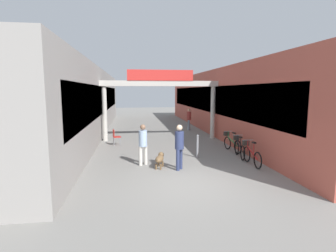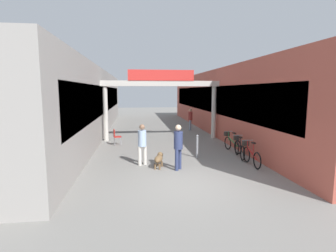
{
  "view_description": "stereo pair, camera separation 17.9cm",
  "coord_description": "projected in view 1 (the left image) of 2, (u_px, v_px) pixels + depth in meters",
  "views": [
    {
      "loc": [
        -1.75,
        -8.02,
        3.0
      ],
      "look_at": [
        0.0,
        4.53,
        1.3
      ],
      "focal_mm": 28.0,
      "sensor_mm": 36.0,
      "label": 1
    },
    {
      "loc": [
        -1.58,
        -8.04,
        3.0
      ],
      "look_at": [
        0.0,
        4.53,
        1.3
      ],
      "focal_mm": 28.0,
      "sensor_mm": 36.0,
      "label": 2
    }
  ],
  "objects": [
    {
      "name": "storefront_left",
      "position": [
        83.0,
        102.0,
        18.31
      ],
      "size": [
        3.0,
        26.0,
        4.41
      ],
      "color": "#9E9993",
      "rests_on": "ground_plane"
    },
    {
      "name": "pedestrian_companion",
      "position": [
        143.0,
        142.0,
        10.57
      ],
      "size": [
        0.45,
        0.45,
        1.67
      ],
      "color": "silver",
      "rests_on": "ground_plane"
    },
    {
      "name": "pedestrian_with_dog",
      "position": [
        179.0,
        144.0,
        9.92
      ],
      "size": [
        0.48,
        0.48,
        1.74
      ],
      "color": "navy",
      "rests_on": "ground_plane"
    },
    {
      "name": "arcade_sign_gateway",
      "position": [
        160.0,
        91.0,
        15.91
      ],
      "size": [
        7.4,
        0.47,
        4.25
      ],
      "color": "beige",
      "rests_on": "ground_plane"
    },
    {
      "name": "dog_on_leash",
      "position": [
        160.0,
        159.0,
        10.28
      ],
      "size": [
        0.5,
        0.81,
        0.57
      ],
      "color": "brown",
      "rests_on": "ground_plane"
    },
    {
      "name": "bicycle_red_nearest",
      "position": [
        251.0,
        154.0,
        10.71
      ],
      "size": [
        0.46,
        1.69,
        0.98
      ],
      "color": "black",
      "rests_on": "ground_plane"
    },
    {
      "name": "storefront_right",
      "position": [
        223.0,
        102.0,
        19.71
      ],
      "size": [
        3.0,
        26.0,
        4.41
      ],
      "color": "#B25142",
      "rests_on": "ground_plane"
    },
    {
      "name": "ground_plane",
      "position": [
        187.0,
        184.0,
        8.51
      ],
      "size": [
        80.0,
        80.0,
        0.0
      ],
      "primitive_type": "plane",
      "color": "gray"
    },
    {
      "name": "pedestrian_carrying_crate",
      "position": [
        189.0,
        118.0,
        20.24
      ],
      "size": [
        0.44,
        0.44,
        1.65
      ],
      "color": "#8C9EB2",
      "rests_on": "ground_plane"
    },
    {
      "name": "bollard_post_metal",
      "position": [
        197.0,
        146.0,
        11.79
      ],
      "size": [
        0.1,
        0.1,
        1.06
      ],
      "color": "gray",
      "rests_on": "ground_plane"
    },
    {
      "name": "bicycle_black_second",
      "position": [
        239.0,
        148.0,
        11.94
      ],
      "size": [
        0.46,
        1.68,
        0.98
      ],
      "color": "black",
      "rests_on": "ground_plane"
    },
    {
      "name": "cafe_chair_red_nearer",
      "position": [
        115.0,
        136.0,
        14.49
      ],
      "size": [
        0.47,
        0.47,
        0.89
      ],
      "color": "gray",
      "rests_on": "ground_plane"
    },
    {
      "name": "bicycle_green_third",
      "position": [
        231.0,
        142.0,
        13.12
      ],
      "size": [
        0.46,
        1.68,
        0.98
      ],
      "color": "black",
      "rests_on": "ground_plane"
    }
  ]
}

